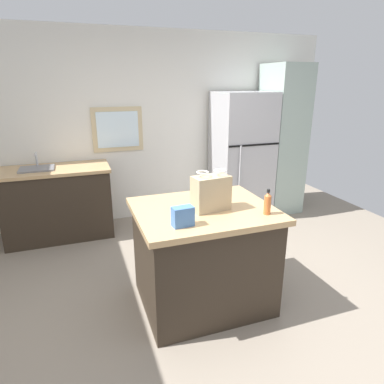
# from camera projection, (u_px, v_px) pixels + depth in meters

# --- Properties ---
(ground) EXTENTS (6.44, 6.44, 0.00)m
(ground) POSITION_uv_depth(u_px,v_px,m) (216.00, 309.00, 3.01)
(ground) COLOR gray
(back_wall) EXTENTS (5.37, 0.13, 2.62)m
(back_wall) POSITION_uv_depth(u_px,v_px,m) (149.00, 128.00, 4.80)
(back_wall) COLOR silver
(back_wall) RESTS_ON ground
(kitchen_island) EXTENTS (1.17, 0.97, 0.92)m
(kitchen_island) POSITION_uv_depth(u_px,v_px,m) (203.00, 256.00, 3.00)
(kitchen_island) COLOR #33281E
(kitchen_island) RESTS_ON ground
(refrigerator) EXTENTS (0.78, 0.75, 1.81)m
(refrigerator) POSITION_uv_depth(u_px,v_px,m) (241.00, 155.00, 4.95)
(refrigerator) COLOR #B7B7BC
(refrigerator) RESTS_ON ground
(tall_cabinet) EXTENTS (0.52, 0.67, 2.19)m
(tall_cabinet) POSITION_uv_depth(u_px,v_px,m) (281.00, 140.00, 5.10)
(tall_cabinet) COLOR #9EB2A8
(tall_cabinet) RESTS_ON ground
(sink_counter) EXTENTS (1.33, 0.65, 1.10)m
(sink_counter) POSITION_uv_depth(u_px,v_px,m) (58.00, 202.00, 4.31)
(sink_counter) COLOR #33281E
(sink_counter) RESTS_ON ground
(shopping_bag) EXTENTS (0.32, 0.20, 0.34)m
(shopping_bag) POSITION_uv_depth(u_px,v_px,m) (211.00, 193.00, 2.77)
(shopping_bag) COLOR tan
(shopping_bag) RESTS_ON kitchen_island
(small_box) EXTENTS (0.17, 0.10, 0.15)m
(small_box) POSITION_uv_depth(u_px,v_px,m) (183.00, 216.00, 2.48)
(small_box) COLOR #4775B7
(small_box) RESTS_ON kitchen_island
(bottle) EXTENTS (0.06, 0.06, 0.21)m
(bottle) POSITION_uv_depth(u_px,v_px,m) (268.00, 203.00, 2.70)
(bottle) COLOR #C66633
(bottle) RESTS_ON kitchen_island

